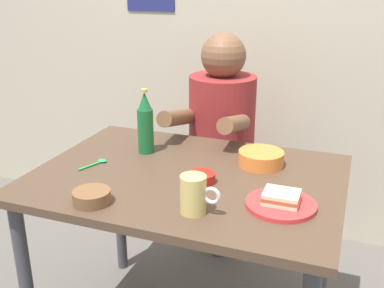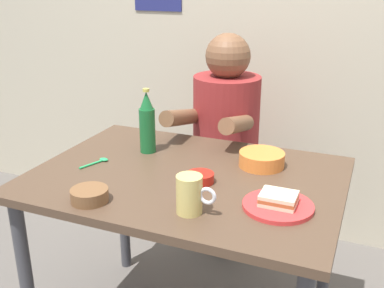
# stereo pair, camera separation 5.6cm
# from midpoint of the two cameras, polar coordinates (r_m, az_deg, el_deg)

# --- Properties ---
(dining_table) EXTENTS (1.10, 0.80, 0.74)m
(dining_table) POSITION_cam_midpoint_polar(r_m,az_deg,el_deg) (1.69, -1.56, -6.72)
(dining_table) COLOR #4C3828
(dining_table) RESTS_ON ground
(stool) EXTENTS (0.34, 0.34, 0.45)m
(stool) POSITION_cam_midpoint_polar(r_m,az_deg,el_deg) (2.37, 2.85, -6.38)
(stool) COLOR #4C4C51
(stool) RESTS_ON ground
(person_seated) EXTENTS (0.33, 0.56, 0.72)m
(person_seated) POSITION_cam_midpoint_polar(r_m,az_deg,el_deg) (2.21, 2.95, 3.20)
(person_seated) COLOR maroon
(person_seated) RESTS_ON stool
(plate_orange) EXTENTS (0.22, 0.22, 0.01)m
(plate_orange) POSITION_cam_midpoint_polar(r_m,az_deg,el_deg) (1.45, 9.93, -7.44)
(plate_orange) COLOR red
(plate_orange) RESTS_ON dining_table
(sandwich) EXTENTS (0.11, 0.09, 0.04)m
(sandwich) POSITION_cam_midpoint_polar(r_m,az_deg,el_deg) (1.44, 9.99, -6.56)
(sandwich) COLOR beige
(sandwich) RESTS_ON plate_orange
(beer_mug) EXTENTS (0.13, 0.08, 0.12)m
(beer_mug) POSITION_cam_midpoint_polar(r_m,az_deg,el_deg) (1.37, -0.93, -6.32)
(beer_mug) COLOR #D1BC66
(beer_mug) RESTS_ON dining_table
(beer_bottle) EXTENTS (0.06, 0.06, 0.26)m
(beer_bottle) POSITION_cam_midpoint_polar(r_m,az_deg,el_deg) (1.83, -6.72, 2.45)
(beer_bottle) COLOR #19602D
(beer_bottle) RESTS_ON dining_table
(condiment_bowl_brown) EXTENTS (0.12, 0.12, 0.04)m
(condiment_bowl_brown) POSITION_cam_midpoint_polar(r_m,az_deg,el_deg) (1.48, -13.48, -6.36)
(condiment_bowl_brown) COLOR brown
(condiment_bowl_brown) RESTS_ON dining_table
(soup_bowl_orange) EXTENTS (0.17, 0.17, 0.05)m
(soup_bowl_orange) POSITION_cam_midpoint_polar(r_m,az_deg,el_deg) (1.73, 7.69, -1.70)
(soup_bowl_orange) COLOR orange
(soup_bowl_orange) RESTS_ON dining_table
(sambal_bowl_red) EXTENTS (0.10, 0.10, 0.03)m
(sambal_bowl_red) POSITION_cam_midpoint_polar(r_m,az_deg,el_deg) (1.58, 0.16, -4.16)
(sambal_bowl_red) COLOR #B21E14
(sambal_bowl_red) RESTS_ON dining_table
(spoon) EXTENTS (0.06, 0.12, 0.01)m
(spoon) POSITION_cam_midpoint_polar(r_m,az_deg,el_deg) (1.78, -12.56, -2.29)
(spoon) COLOR #26A559
(spoon) RESTS_ON dining_table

